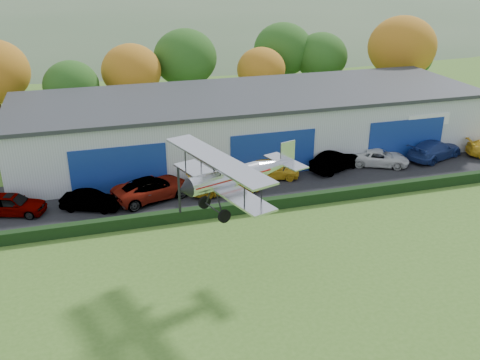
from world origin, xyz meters
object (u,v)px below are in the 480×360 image
object	(u,v)px
hangar	(250,122)
car_7	(435,150)
biplane	(235,174)
car_6	(380,158)
car_0	(12,204)
car_4	(270,169)
car_5	(336,161)
car_3	(224,182)
car_1	(90,201)
car_2	(153,188)

from	to	relation	value
hangar	car_7	xyz separation A→B (m)	(14.64, -6.57, -1.79)
biplane	car_6	bearing A→B (deg)	18.74
hangar	car_0	world-z (taller)	hangar
car_6	hangar	bearing A→B (deg)	79.35
car_4	car_5	xyz separation A→B (m)	(5.74, 0.05, 0.01)
car_3	car_6	xyz separation A→B (m)	(13.86, 1.55, -0.12)
car_3	car_4	bearing A→B (deg)	-72.05
car_0	car_1	distance (m)	5.20
car_3	car_1	bearing A→B (deg)	88.85
hangar	car_5	xyz separation A→B (m)	(5.31, -6.58, -1.82)
car_5	car_6	xyz separation A→B (m)	(3.97, -0.06, -0.12)
car_1	biplane	size ratio (longest dim) A/B	0.48
car_5	car_3	bearing A→B (deg)	76.14
car_3	car_5	world-z (taller)	car_5
hangar	car_7	world-z (taller)	hangar
car_3	hangar	bearing A→B (deg)	-31.87
car_6	car_3	bearing A→B (deg)	121.33
car_0	biplane	bearing A→B (deg)	-112.30
car_6	car_7	world-z (taller)	car_7
car_1	car_4	xyz separation A→B (m)	(13.83, 1.80, 0.12)
biplane	car_1	bearing A→B (deg)	108.99
hangar	car_6	distance (m)	11.57
car_0	car_6	size ratio (longest dim) A/B	0.93
car_5	car_7	bearing A→B (deg)	-113.05
hangar	car_4	distance (m)	6.89
car_3	car_7	distance (m)	19.30
hangar	car_6	size ratio (longest dim) A/B	8.42
car_6	biplane	xyz separation A→B (m)	(-15.98, -11.87, 5.16)
car_3	biplane	size ratio (longest dim) A/B	0.64
car_5	biplane	size ratio (longest dim) A/B	0.57
car_3	car_5	xyz separation A→B (m)	(9.90, 1.61, 0.00)
car_7	biplane	distance (m)	24.97
car_4	hangar	bearing A→B (deg)	10.62
car_7	biplane	xyz separation A→B (m)	(-21.35, -11.95, 5.02)
car_2	car_5	size ratio (longest dim) A/B	1.21
car_2	biplane	bearing A→B (deg)	178.12
car_0	car_3	xyz separation A→B (m)	(14.81, -0.53, 0.02)
hangar	car_5	size ratio (longest dim) A/B	8.49
car_2	car_3	xyz separation A→B (m)	(5.27, -0.35, -0.02)
car_0	hangar	bearing A→B (deg)	-50.22
car_4	car_0	bearing A→B (deg)	107.45
car_0	car_6	distance (m)	28.69
biplane	car_2	bearing A→B (deg)	88.60
car_1	car_6	size ratio (longest dim) A/B	0.84
car_5	biplane	bearing A→B (deg)	111.71
car_6	biplane	world-z (taller)	biplane
car_5	car_4	bearing A→B (deg)	67.42
biplane	car_5	bearing A→B (deg)	26.95
car_0	car_4	world-z (taller)	car_4
car_0	biplane	size ratio (longest dim) A/B	0.53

